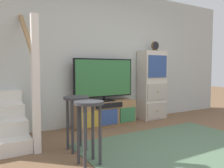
# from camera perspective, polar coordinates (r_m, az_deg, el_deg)

# --- Properties ---
(ground_plane) EXTENTS (20.00, 20.00, 0.00)m
(ground_plane) POSITION_cam_1_polar(r_m,az_deg,el_deg) (3.09, 24.80, -17.50)
(ground_plane) COLOR brown
(back_wall) EXTENTS (6.40, 0.12, 2.70)m
(back_wall) POSITION_cam_1_polar(r_m,az_deg,el_deg) (4.72, -0.24, 6.88)
(back_wall) COLOR #B2B7B2
(back_wall) RESTS_ON ground_plane
(area_rug) EXTENTS (2.60, 1.80, 0.01)m
(area_rug) POSITION_cam_1_polar(r_m,az_deg,el_deg) (3.44, 16.25, -14.95)
(area_rug) COLOR #4C664C
(area_rug) RESTS_ON ground_plane
(media_console) EXTENTS (1.25, 0.38, 0.48)m
(media_console) POSITION_cam_1_polar(r_m,az_deg,el_deg) (4.43, -1.84, -7.41)
(media_console) COLOR #997047
(media_console) RESTS_ON ground_plane
(television) EXTENTS (1.24, 0.22, 0.82)m
(television) POSITION_cam_1_polar(r_m,az_deg,el_deg) (4.36, -2.01, 1.34)
(television) COLOR black
(television) RESTS_ON media_console
(side_cabinet) EXTENTS (0.58, 0.38, 1.48)m
(side_cabinet) POSITION_cam_1_polar(r_m,az_deg,el_deg) (5.04, 10.02, -0.30)
(side_cabinet) COLOR beige
(side_cabinet) RESTS_ON ground_plane
(desk_clock) EXTENTS (0.18, 0.08, 0.21)m
(desk_clock) POSITION_cam_1_polar(r_m,az_deg,el_deg) (5.08, 10.76, 9.29)
(desk_clock) COLOR #4C3823
(desk_clock) RESTS_ON side_cabinet
(bar_stool_near) EXTENTS (0.34, 0.34, 0.74)m
(bar_stool_near) POSITION_cam_1_polar(r_m,az_deg,el_deg) (2.62, -5.82, -8.48)
(bar_stool_near) COLOR #333338
(bar_stool_near) RESTS_ON ground_plane
(bar_stool_far) EXTENTS (0.34, 0.34, 0.74)m
(bar_stool_far) POSITION_cam_1_polar(r_m,az_deg,el_deg) (3.10, -8.93, -6.63)
(bar_stool_far) COLOR #333338
(bar_stool_far) RESTS_ON ground_plane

